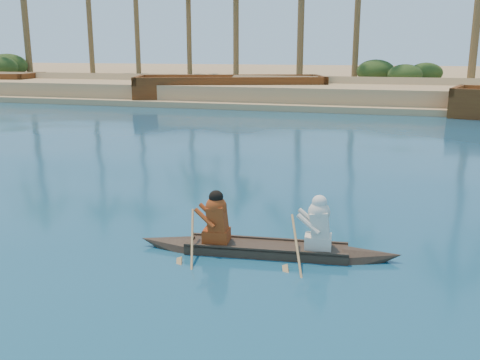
% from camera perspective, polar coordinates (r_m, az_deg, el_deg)
% --- Properties ---
extents(sandy_embankment, '(150.00, 51.00, 1.50)m').
position_cam_1_polar(sandy_embankment, '(56.31, 6.38, 10.62)').
color(sandy_embankment, tan).
rests_on(sandy_embankment, ground).
extents(shrub_cluster, '(100.00, 6.00, 2.40)m').
position_cam_1_polar(shrub_cluster, '(41.25, 2.47, 10.51)').
color(shrub_cluster, '#223613').
rests_on(shrub_cluster, ground).
extents(canoe, '(4.67, 1.11, 1.28)m').
position_cam_1_polar(canoe, '(9.44, 2.83, -6.46)').
color(canoe, '#382B1E').
rests_on(canoe, ground).
extents(barge_mid, '(13.29, 8.13, 2.10)m').
position_cam_1_polar(barge_mid, '(36.81, -1.09, 9.41)').
color(barge_mid, '#5E3314').
rests_on(barge_mid, ground).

